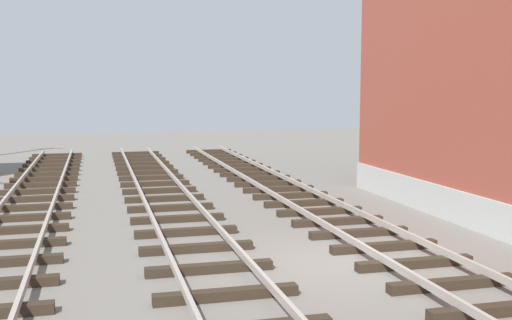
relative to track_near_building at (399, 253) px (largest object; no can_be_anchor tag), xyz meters
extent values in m
plane|color=slate|center=(-1.32, 0.00, -0.13)|extent=(80.00, 80.00, 0.00)
cube|color=#2D2319|center=(0.00, -3.40, -0.04)|extent=(2.50, 0.24, 0.18)
cube|color=#2D2319|center=(0.00, -2.04, -0.04)|extent=(2.50, 0.24, 0.18)
cube|color=#2D2319|center=(0.00, -0.68, -0.04)|extent=(2.50, 0.24, 0.18)
cube|color=#2D2319|center=(0.00, 0.68, -0.04)|extent=(2.50, 0.24, 0.18)
cube|color=#2D2319|center=(0.00, 2.04, -0.04)|extent=(2.50, 0.24, 0.18)
cube|color=#2D2319|center=(0.00, 3.40, -0.04)|extent=(2.50, 0.24, 0.18)
cube|color=#2D2319|center=(0.00, 4.76, -0.04)|extent=(2.50, 0.24, 0.18)
cube|color=#2D2319|center=(0.00, 6.12, -0.04)|extent=(2.50, 0.24, 0.18)
cube|color=#2D2319|center=(0.00, 7.49, -0.04)|extent=(2.50, 0.24, 0.18)
cube|color=#2D2319|center=(0.00, 8.85, -0.04)|extent=(2.50, 0.24, 0.18)
cube|color=#2D2319|center=(0.00, 10.21, -0.04)|extent=(2.50, 0.24, 0.18)
cube|color=#2D2319|center=(0.00, 11.57, -0.04)|extent=(2.50, 0.24, 0.18)
cube|color=#2D2319|center=(0.00, 12.93, -0.04)|extent=(2.50, 0.24, 0.18)
cube|color=#2D2319|center=(0.00, 14.29, -0.04)|extent=(2.50, 0.24, 0.18)
cube|color=#2D2319|center=(0.00, 15.65, -0.04)|extent=(2.50, 0.24, 0.18)
cube|color=#2D2319|center=(0.00, 17.01, -0.04)|extent=(2.50, 0.24, 0.18)
cube|color=#2D2319|center=(0.00, 18.37, -0.04)|extent=(2.50, 0.24, 0.18)
cube|color=#2D2319|center=(0.00, 19.73, -0.04)|extent=(2.50, 0.24, 0.18)
cube|color=#2D2319|center=(0.00, 21.09, -0.04)|extent=(2.50, 0.24, 0.18)
cube|color=#2D2319|center=(0.00, 22.46, -0.04)|extent=(2.50, 0.24, 0.18)
cube|color=#9E9389|center=(-0.72, 0.00, 0.12)|extent=(0.08, 46.27, 0.14)
cube|color=#9E9389|center=(0.72, 0.00, 0.12)|extent=(0.08, 46.27, 0.14)
cube|color=#2D2319|center=(-4.04, -1.60, -0.04)|extent=(2.50, 0.24, 0.18)
cube|color=#2D2319|center=(-4.04, 0.00, -0.04)|extent=(2.50, 0.24, 0.18)
cube|color=#2D2319|center=(-4.04, 1.60, -0.04)|extent=(2.50, 0.24, 0.18)
cube|color=#2D2319|center=(-4.04, 3.19, -0.04)|extent=(2.50, 0.24, 0.18)
cube|color=#2D2319|center=(-4.04, 4.79, -0.04)|extent=(2.50, 0.24, 0.18)
cube|color=#2D2319|center=(-4.04, 6.38, -0.04)|extent=(2.50, 0.24, 0.18)
cube|color=#2D2319|center=(-4.04, 7.98, -0.04)|extent=(2.50, 0.24, 0.18)
cube|color=#2D2319|center=(-4.04, 9.57, -0.04)|extent=(2.50, 0.24, 0.18)
cube|color=#2D2319|center=(-4.04, 11.17, -0.04)|extent=(2.50, 0.24, 0.18)
cube|color=#2D2319|center=(-4.04, 12.76, -0.04)|extent=(2.50, 0.24, 0.18)
cube|color=#2D2319|center=(-4.04, 14.36, -0.04)|extent=(2.50, 0.24, 0.18)
cube|color=#2D2319|center=(-4.04, 15.96, -0.04)|extent=(2.50, 0.24, 0.18)
cube|color=#2D2319|center=(-4.04, 17.55, -0.04)|extent=(2.50, 0.24, 0.18)
cube|color=#2D2319|center=(-4.04, 19.15, -0.04)|extent=(2.50, 0.24, 0.18)
cube|color=#2D2319|center=(-4.04, 20.74, -0.04)|extent=(2.50, 0.24, 0.18)
cube|color=#2D2319|center=(-4.04, 22.34, -0.04)|extent=(2.50, 0.24, 0.18)
cube|color=#9E9389|center=(-4.76, 0.00, 0.12)|extent=(0.08, 46.27, 0.14)
cube|color=#9E9389|center=(-3.32, 0.00, 0.12)|extent=(0.08, 46.27, 0.14)
cube|color=#2D2319|center=(-8.08, 2.99, -0.04)|extent=(2.50, 0.24, 0.18)
cube|color=#2D2319|center=(-8.08, 4.48, -0.04)|extent=(2.50, 0.24, 0.18)
cube|color=#2D2319|center=(-8.08, 5.97, -0.04)|extent=(2.50, 0.24, 0.18)
cube|color=#2D2319|center=(-8.08, 7.46, -0.04)|extent=(2.50, 0.24, 0.18)
cube|color=#2D2319|center=(-8.08, 8.96, -0.04)|extent=(2.50, 0.24, 0.18)
cube|color=#2D2319|center=(-8.08, 10.45, -0.04)|extent=(2.50, 0.24, 0.18)
cube|color=#2D2319|center=(-8.08, 11.94, -0.04)|extent=(2.50, 0.24, 0.18)
cube|color=#2D2319|center=(-8.08, 13.43, -0.04)|extent=(2.50, 0.24, 0.18)
cube|color=#2D2319|center=(-8.08, 14.93, -0.04)|extent=(2.50, 0.24, 0.18)
cube|color=#2D2319|center=(-8.08, 16.42, -0.04)|extent=(2.50, 0.24, 0.18)
cube|color=#2D2319|center=(-8.08, 17.91, -0.04)|extent=(2.50, 0.24, 0.18)
cube|color=#2D2319|center=(-8.08, 19.40, -0.04)|extent=(2.50, 0.24, 0.18)
cube|color=#2D2319|center=(-8.08, 20.90, -0.04)|extent=(2.50, 0.24, 0.18)
cube|color=#2D2319|center=(-8.08, 22.39, -0.04)|extent=(2.50, 0.24, 0.18)
cube|color=#9E9389|center=(-7.36, 0.00, 0.12)|extent=(0.08, 46.27, 0.14)
cube|color=#B2B2AD|center=(3.10, 0.57, 0.32)|extent=(0.08, 17.12, 0.90)
camera|label=1|loc=(-6.12, -11.61, 3.44)|focal=43.65mm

